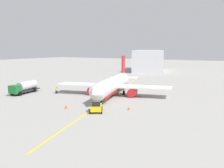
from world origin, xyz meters
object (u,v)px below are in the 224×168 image
Objects in this scene: airplane at (113,85)px; refueling_worker at (56,90)px; fuel_tanker at (24,87)px; pushback_tug at (96,107)px; safety_cone_nose at (66,107)px; safety_cone_wingtip at (129,108)px.

airplane reaches higher than refueling_worker.
fuel_tanker is 27.82m from pushback_tug.
airplane is 7.18× the size of pushback_tug.
pushback_tug is 6.75m from safety_cone_nose.
safety_cone_wingtip is (5.64, 24.20, -0.50)m from refueling_worker.
airplane is 16.50m from safety_cone_nose.
pushback_tug is 6.38× the size of safety_cone_wingtip.
refueling_worker is 17.00m from safety_cone_nose.
fuel_tanker is (9.40, -21.60, -0.96)m from airplane.
safety_cone_wingtip is (10.94, 10.11, -2.35)m from airplane.
pushback_tug is 5.72× the size of safety_cone_nose.
airplane is 41.06× the size of safety_cone_nose.
refueling_worker is 2.65× the size of safety_cone_wingtip.
safety_cone_wingtip is (1.54, 31.71, -1.39)m from fuel_tanker.
pushback_tug is at bearing -45.07° from safety_cone_wingtip.
safety_cone_nose is at bearing -4.01° from airplane.
airplane is 15.17m from refueling_worker.
fuel_tanker is at bearing -66.48° from airplane.
safety_cone_wingtip is at bearing 115.49° from safety_cone_nose.
safety_cone_wingtip is (-5.36, 11.25, -0.04)m from safety_cone_nose.
fuel_tanker reaches higher than refueling_worker.
airplane reaches higher than safety_cone_nose.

